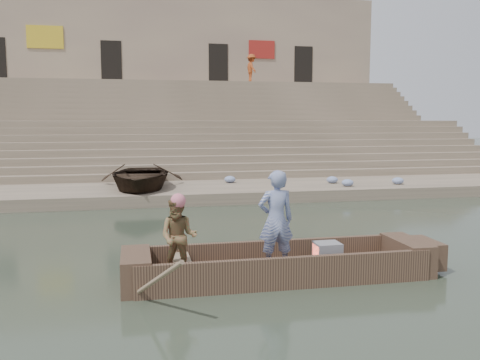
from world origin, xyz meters
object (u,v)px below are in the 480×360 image
object	(u,v)px
main_rowboat	(279,272)
pedestrian	(251,68)
television	(327,253)
beached_rowboat	(140,176)
standing_man	(276,220)
rowing_man	(179,237)

from	to	relation	value
main_rowboat	pedestrian	bearing A→B (deg)	78.28
television	beached_rowboat	size ratio (longest dim) A/B	0.11
standing_man	television	xyz separation A→B (m)	(1.01, 0.12, -0.69)
rowing_man	television	distance (m)	2.79
standing_man	beached_rowboat	distance (m)	10.31
television	beached_rowboat	xyz separation A→B (m)	(-3.28, 9.94, 0.43)
main_rowboat	rowing_man	bearing A→B (deg)	-174.02
television	standing_man	bearing A→B (deg)	-173.34
television	pedestrian	bearing A→B (deg)	80.43
standing_man	television	bearing A→B (deg)	-175.60
standing_man	pedestrian	size ratio (longest dim) A/B	1.00
rowing_man	pedestrian	size ratio (longest dim) A/B	0.76
standing_man	television	distance (m)	1.23
main_rowboat	standing_man	size ratio (longest dim) A/B	2.81
pedestrian	beached_rowboat	bearing A→B (deg)	145.02
rowing_man	pedestrian	bearing A→B (deg)	92.16
rowing_man	television	size ratio (longest dim) A/B	2.95
main_rowboat	beached_rowboat	world-z (taller)	beached_rowboat
standing_man	pedestrian	bearing A→B (deg)	-104.14
beached_rowboat	pedestrian	xyz separation A→B (m)	(7.27, 13.73, 5.24)
main_rowboat	rowing_man	distance (m)	2.00
main_rowboat	rowing_man	world-z (taller)	rowing_man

